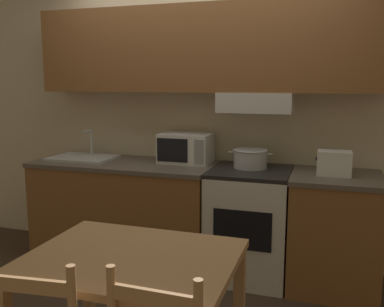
# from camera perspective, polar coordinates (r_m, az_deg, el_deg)

# --- Properties ---
(ground_plane) EXTENTS (16.00, 16.00, 0.00)m
(ground_plane) POSITION_cam_1_polar(r_m,az_deg,el_deg) (4.12, 1.85, -13.12)
(ground_plane) COLOR #3D2D23
(wall_back) EXTENTS (5.29, 0.38, 2.55)m
(wall_back) POSITION_cam_1_polar(r_m,az_deg,el_deg) (3.73, 1.85, 9.07)
(wall_back) COLOR beige
(wall_back) RESTS_ON ground_plane
(lower_counter_main) EXTENTS (1.60, 0.68, 0.89)m
(lower_counter_main) POSITION_cam_1_polar(r_m,az_deg,el_deg) (3.90, -8.85, -7.54)
(lower_counter_main) COLOR brown
(lower_counter_main) RESTS_ON ground_plane
(lower_counter_right_stub) EXTENTS (0.67, 0.68, 0.89)m
(lower_counter_right_stub) POSITION_cam_1_polar(r_m,az_deg,el_deg) (3.52, 18.41, -9.86)
(lower_counter_right_stub) COLOR brown
(lower_counter_right_stub) RESTS_ON ground_plane
(stove_range) EXTENTS (0.63, 0.65, 0.89)m
(stove_range) POSITION_cam_1_polar(r_m,az_deg,el_deg) (3.57, 7.69, -9.17)
(stove_range) COLOR silver
(stove_range) RESTS_ON ground_plane
(cooking_pot) EXTENTS (0.36, 0.28, 0.15)m
(cooking_pot) POSITION_cam_1_polar(r_m,az_deg,el_deg) (3.50, 7.78, -0.60)
(cooking_pot) COLOR #B7BABF
(cooking_pot) RESTS_ON stove_range
(microwave) EXTENTS (0.44, 0.32, 0.25)m
(microwave) POSITION_cam_1_polar(r_m,az_deg,el_deg) (3.70, -0.81, 0.75)
(microwave) COLOR silver
(microwave) RESTS_ON lower_counter_main
(toaster) EXTENTS (0.26, 0.17, 0.18)m
(toaster) POSITION_cam_1_polar(r_m,az_deg,el_deg) (3.36, 18.44, -1.22)
(toaster) COLOR silver
(toaster) RESTS_ON lower_counter_right_stub
(sink_basin) EXTENTS (0.57, 0.41, 0.25)m
(sink_basin) POSITION_cam_1_polar(r_m,az_deg,el_deg) (3.99, -14.34, -0.51)
(sink_basin) COLOR #B7BABF
(sink_basin) RESTS_ON lower_counter_main
(dining_table) EXTENTS (0.98, 0.76, 0.78)m
(dining_table) POSITION_cam_1_polar(r_m,az_deg,el_deg) (2.14, -8.00, -16.20)
(dining_table) COLOR tan
(dining_table) RESTS_ON ground_plane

